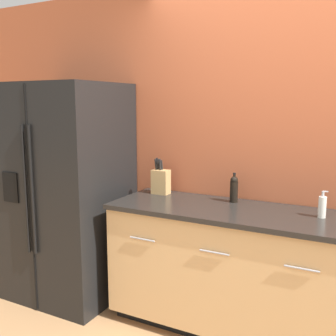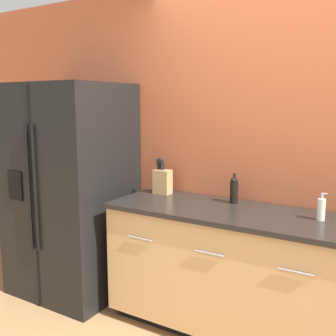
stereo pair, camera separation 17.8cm
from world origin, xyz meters
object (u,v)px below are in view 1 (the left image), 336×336
(soap_dispenser, at_px, (322,207))
(oil_bottle, at_px, (234,189))
(refrigerator, at_px, (66,192))
(knife_block, at_px, (161,181))

(soap_dispenser, height_order, oil_bottle, oil_bottle)
(refrigerator, bearing_deg, knife_block, 17.39)
(refrigerator, relative_size, oil_bottle, 8.15)
(refrigerator, height_order, knife_block, refrigerator)
(refrigerator, height_order, soap_dispenser, refrigerator)
(knife_block, bearing_deg, refrigerator, -162.61)
(refrigerator, relative_size, soap_dispenser, 10.19)
(oil_bottle, bearing_deg, refrigerator, -169.62)
(soap_dispenser, bearing_deg, knife_block, 174.90)
(knife_block, distance_m, soap_dispenser, 1.26)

